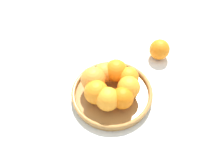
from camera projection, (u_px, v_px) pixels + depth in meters
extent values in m
plane|color=silver|center=(112.00, 96.00, 0.74)|extent=(4.00, 4.00, 0.00)
cylinder|color=#A57238|center=(112.00, 94.00, 0.73)|extent=(0.26, 0.26, 0.02)
torus|color=#A57238|center=(112.00, 92.00, 0.72)|extent=(0.27, 0.27, 0.01)
sphere|color=orange|center=(129.00, 88.00, 0.68)|extent=(0.07, 0.07, 0.07)
sphere|color=orange|center=(128.00, 77.00, 0.71)|extent=(0.07, 0.07, 0.07)
sphere|color=orange|center=(116.00, 71.00, 0.72)|extent=(0.08, 0.08, 0.08)
sphere|color=orange|center=(104.00, 73.00, 0.72)|extent=(0.07, 0.07, 0.07)
sphere|color=orange|center=(93.00, 79.00, 0.69)|extent=(0.08, 0.08, 0.08)
sphere|color=orange|center=(96.00, 92.00, 0.67)|extent=(0.08, 0.08, 0.08)
sphere|color=orange|center=(108.00, 99.00, 0.65)|extent=(0.07, 0.07, 0.07)
sphere|color=orange|center=(122.00, 98.00, 0.66)|extent=(0.07, 0.07, 0.07)
sphere|color=orange|center=(159.00, 49.00, 0.82)|extent=(0.08, 0.08, 0.08)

